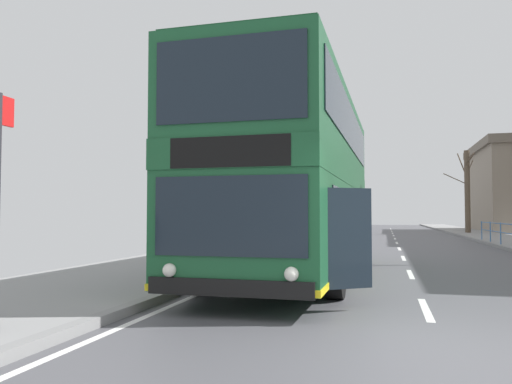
# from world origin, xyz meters

# --- Properties ---
(ground) EXTENTS (15.80, 140.00, 0.20)m
(ground) POSITION_xyz_m (-0.72, -0.00, 0.04)
(ground) COLOR #4E4E53
(double_decker_bus_main) EXTENTS (3.26, 10.42, 4.29)m
(double_decker_bus_main) POSITION_xyz_m (-2.61, 6.16, 2.25)
(double_decker_bus_main) COLOR #19512D
(double_decker_bus_main) RESTS_ON ground
(bare_tree_far_00) EXTENTS (2.32, 3.26, 6.14)m
(bare_tree_far_00) POSITION_xyz_m (5.42, 34.94, 3.35)
(bare_tree_far_00) COLOR brown
(bare_tree_far_00) RESTS_ON ground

